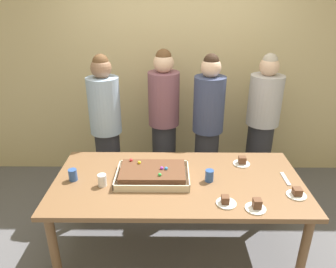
% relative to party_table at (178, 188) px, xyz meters
% --- Properties ---
extents(ground_plane, '(12.00, 12.00, 0.00)m').
position_rel_party_table_xyz_m(ground_plane, '(0.00, 0.00, -0.69)').
color(ground_plane, '#5B5B60').
extents(interior_back_panel, '(8.00, 0.12, 3.00)m').
position_rel_party_table_xyz_m(interior_back_panel, '(0.00, 1.60, 0.81)').
color(interior_back_panel, '#CCB784').
rests_on(interior_back_panel, ground_plane).
extents(party_table, '(2.06, 0.99, 0.77)m').
position_rel_party_table_xyz_m(party_table, '(0.00, 0.00, 0.00)').
color(party_table, brown).
rests_on(party_table, ground_plane).
extents(sheet_cake, '(0.61, 0.40, 0.12)m').
position_rel_party_table_xyz_m(sheet_cake, '(-0.21, 0.02, 0.12)').
color(sheet_cake, beige).
rests_on(sheet_cake, party_table).
extents(plated_slice_near_left, '(0.15, 0.15, 0.07)m').
position_rel_party_table_xyz_m(plated_slice_near_left, '(0.34, -0.32, 0.10)').
color(plated_slice_near_left, white).
rests_on(plated_slice_near_left, party_table).
extents(plated_slice_near_right, '(0.15, 0.15, 0.08)m').
position_rel_party_table_xyz_m(plated_slice_near_right, '(0.55, -0.38, 0.10)').
color(plated_slice_near_right, white).
rests_on(plated_slice_near_right, party_table).
extents(plated_slice_far_left, '(0.15, 0.15, 0.06)m').
position_rel_party_table_xyz_m(plated_slice_far_left, '(0.90, -0.22, 0.10)').
color(plated_slice_far_left, white).
rests_on(plated_slice_far_left, party_table).
extents(plated_slice_far_right, '(0.15, 0.15, 0.07)m').
position_rel_party_table_xyz_m(plated_slice_far_right, '(0.58, 0.27, 0.10)').
color(plated_slice_far_right, white).
rests_on(plated_slice_far_right, party_table).
extents(drink_cup_nearest, '(0.07, 0.07, 0.10)m').
position_rel_party_table_xyz_m(drink_cup_nearest, '(-0.87, -0.01, 0.13)').
color(drink_cup_nearest, '#2D5199').
rests_on(drink_cup_nearest, party_table).
extents(drink_cup_middle, '(0.07, 0.07, 0.10)m').
position_rel_party_table_xyz_m(drink_cup_middle, '(-0.61, -0.09, 0.13)').
color(drink_cup_middle, white).
rests_on(drink_cup_middle, party_table).
extents(drink_cup_far_end, '(0.07, 0.07, 0.10)m').
position_rel_party_table_xyz_m(drink_cup_far_end, '(0.26, -0.01, 0.13)').
color(drink_cup_far_end, '#2D5199').
rests_on(drink_cup_far_end, party_table).
extents(cake_server_utensil, '(0.03, 0.20, 0.01)m').
position_rel_party_table_xyz_m(cake_server_utensil, '(0.90, 0.02, 0.08)').
color(cake_server_utensil, silver).
rests_on(cake_server_utensil, party_table).
extents(person_serving_front, '(0.34, 0.34, 1.67)m').
position_rel_party_table_xyz_m(person_serving_front, '(-0.14, 1.06, 0.18)').
color(person_serving_front, '#28282D').
rests_on(person_serving_front, ground_plane).
extents(person_green_shirt_behind, '(0.33, 0.33, 1.65)m').
position_rel_party_table_xyz_m(person_green_shirt_behind, '(-0.75, 0.86, 0.17)').
color(person_green_shirt_behind, '#28282D').
rests_on(person_green_shirt_behind, ground_plane).
extents(person_striped_tie_right, '(0.36, 0.36, 1.63)m').
position_rel_party_table_xyz_m(person_striped_tie_right, '(0.97, 1.08, 0.14)').
color(person_striped_tie_right, '#28282D').
rests_on(person_striped_tie_right, ground_plane).
extents(person_far_right_suit, '(0.33, 0.33, 1.65)m').
position_rel_party_table_xyz_m(person_far_right_suit, '(0.34, 0.91, 0.17)').
color(person_far_right_suit, '#28282D').
rests_on(person_far_right_suit, ground_plane).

